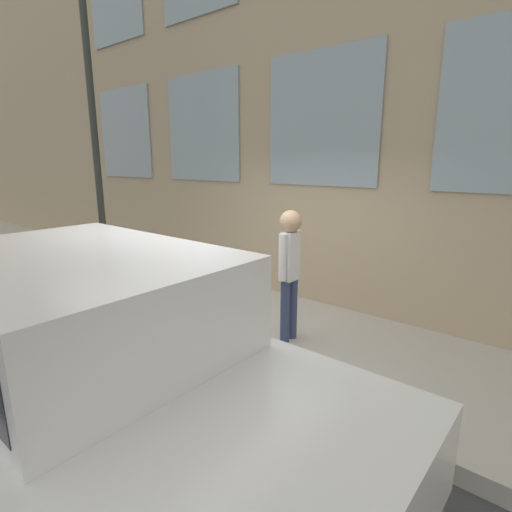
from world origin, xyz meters
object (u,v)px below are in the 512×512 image
at_px(street_lamp, 91,96).
at_px(fire_hydrant, 223,314).
at_px(person, 290,264).
at_px(parked_car_white_near, 81,344).

bearing_deg(street_lamp, fire_hydrant, -98.54).
relative_size(person, street_lamp, 0.31).
distance_m(person, street_lamp, 4.77).
height_order(fire_hydrant, person, person).
distance_m(person, parked_car_white_near, 2.47).
bearing_deg(fire_hydrant, street_lamp, 81.46).
bearing_deg(fire_hydrant, parked_car_white_near, -170.52).
bearing_deg(street_lamp, person, -89.93).
bearing_deg(person, street_lamp, -155.38).
bearing_deg(person, parked_car_white_near, -71.84).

